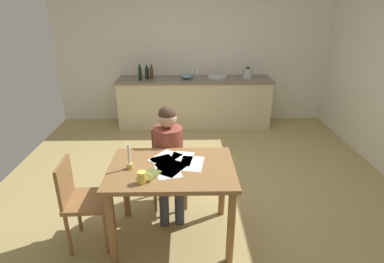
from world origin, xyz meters
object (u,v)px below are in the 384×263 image
Objects in this scene: bottle_wine_red at (152,73)px; wine_glass_back_left at (187,71)px; bottle_oil at (140,73)px; bottle_vinegar at (147,73)px; stovetop_kettle at (248,73)px; wine_glass_near_sink at (197,71)px; book_magazine at (150,175)px; dining_table at (172,179)px; wine_glass_by_kettle at (192,71)px; person_seated at (169,153)px; mixing_bowl at (187,76)px; sink_unit at (217,77)px; coffee_mug at (142,177)px; chair_side_empty at (81,199)px; chair_at_table at (169,163)px; candlestick at (130,162)px.

wine_glass_back_left is (0.64, 0.18, -0.00)m from bottle_wine_red.
bottle_oil is 1.13× the size of bottle_vinegar.
stovetop_kettle reaches higher than wine_glass_near_sink.
book_magazine is 0.75× the size of bottle_vinegar.
dining_table is 3.40m from stovetop_kettle.
bottle_oil is 0.96m from wine_glass_by_kettle.
person_seated is 5.48× the size of mixing_bowl.
bottle_oil is at bearing -175.74° from sink_unit.
bottle_oil is at bearing 97.88° from coffee_mug.
coffee_mug is at bearing -131.02° from dining_table.
wine_glass_back_left is at bearing 87.36° from dining_table.
dining_table is 4.39× the size of bottle_wine_red.
wine_glass_near_sink reaches higher than chair_side_empty.
coffee_mug is at bearing -99.96° from chair_at_table.
sink_unit reaches higher than wine_glass_by_kettle.
sink_unit reaches higher than dining_table.
sink_unit reaches higher than chair_side_empty.
sink_unit is (1.55, 3.21, 0.42)m from chair_side_empty.
mixing_bowl reaches higher than coffee_mug.
wine_glass_near_sink reaches higher than dining_table.
wine_glass_back_left is at bearing 172.34° from stovetop_kettle.
person_seated is at bearing 107.14° from book_magazine.
sink_unit reaches higher than wine_glass_near_sink.
wine_glass_near_sink is at bearing 41.38° from mixing_bowl.
sink_unit reaches higher than candlestick.
chair_side_empty is 7.56× the size of coffee_mug.
dining_table is at bearing -94.25° from wine_glass_by_kettle.
person_seated is 6.30× the size of book_magazine.
wine_glass_near_sink reaches higher than coffee_mug.
wine_glass_by_kettle is (0.82, 0.17, 0.00)m from bottle_vinegar.
stovetop_kettle reaches higher than book_magazine.
chair_at_table is 3.92× the size of stovetop_kettle.
mixing_bowl is (0.99, 3.18, 0.45)m from chair_side_empty.
bottle_oil is at bearing -164.98° from wine_glass_by_kettle.
bottle_wine_red reaches higher than stovetop_kettle.
wine_glass_near_sink is at bearing 10.39° from bottle_vinegar.
candlestick is 1.11× the size of stovetop_kettle.
bottle_wine_red is 1.71× the size of wine_glass_back_left.
bottle_wine_red reaches higher than bottle_vinegar.
mixing_bowl reaches higher than chair_side_empty.
mixing_bowl is (0.38, 3.38, 0.11)m from coffee_mug.
wine_glass_near_sink is at bearing 77.68° from candlestick.
book_magazine is 1.23× the size of wine_glass_back_left.
chair_side_empty is 3.23m from bottle_wine_red.
candlestick is at bearing -108.95° from sink_unit.
book_magazine is 3.29m from mixing_bowl.
mixing_bowl is (-0.56, -0.03, 0.03)m from sink_unit.
bottle_wine_red reaches higher than wine_glass_by_kettle.
dining_table is 5.30× the size of mixing_bowl.
candlestick is at bearing 120.92° from coffee_mug.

